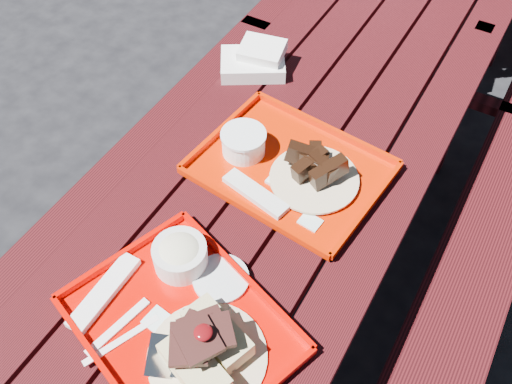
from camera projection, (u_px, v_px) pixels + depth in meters
ground at (276, 301)px, 2.17m from camera, size 60.00×60.00×0.00m
picnic_table_near at (280, 213)px, 1.73m from camera, size 1.41×2.40×0.75m
near_tray at (188, 314)px, 1.27m from camera, size 0.59×0.52×0.16m
far_tray at (286, 166)px, 1.57m from camera, size 0.54×0.44×0.08m
white_cloth at (255, 60)px, 1.84m from camera, size 0.25×0.23×0.08m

